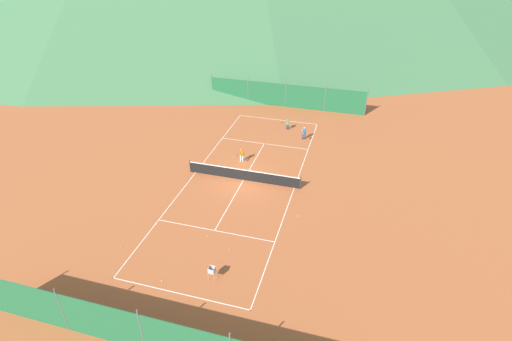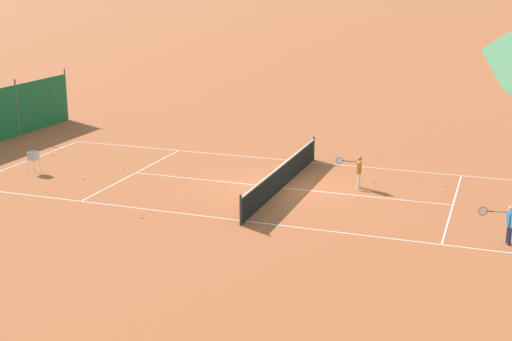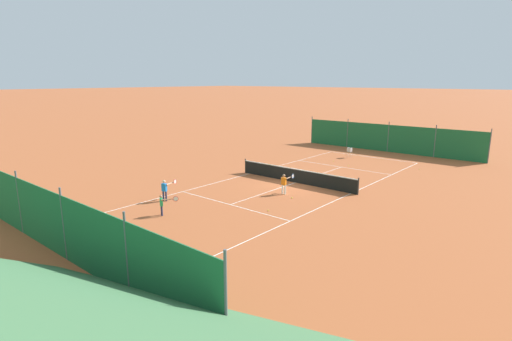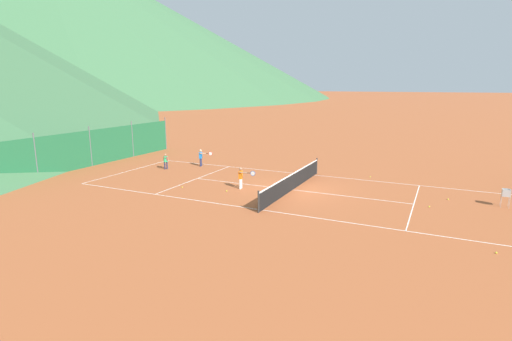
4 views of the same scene
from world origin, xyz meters
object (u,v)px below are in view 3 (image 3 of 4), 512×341
(player_far_baseline, at_px, (284,182))
(tennis_ball_service_box, at_px, (334,161))
(player_near_service, at_px, (165,189))
(tennis_ball_alley_left, at_px, (349,166))
(tennis_ball_far_corner, at_px, (420,169))
(tennis_ball_near_corner, at_px, (383,159))
(tennis_ball_mid_court, at_px, (268,210))
(tennis_ball_by_net_right, at_px, (292,198))
(tennis_net, at_px, (296,175))
(tennis_ball_alley_right, at_px, (269,164))
(player_near_baseline, at_px, (162,203))
(ball_hopper, at_px, (350,150))

(player_far_baseline, xyz_separation_m, tennis_ball_service_box, (2.59, -10.65, -0.69))
(player_near_service, relative_size, tennis_ball_alley_left, 18.73)
(tennis_ball_far_corner, bearing_deg, player_near_service, 64.63)
(tennis_ball_far_corner, bearing_deg, tennis_ball_near_corner, -26.57)
(tennis_ball_service_box, bearing_deg, tennis_ball_mid_court, 105.62)
(tennis_ball_by_net_right, bearing_deg, tennis_net, -58.68)
(player_far_baseline, height_order, tennis_ball_alley_left, player_far_baseline)
(tennis_ball_service_box, bearing_deg, tennis_ball_alley_left, 155.80)
(player_far_baseline, height_order, tennis_ball_alley_right, player_far_baseline)
(tennis_ball_far_corner, bearing_deg, tennis_ball_service_box, 13.25)
(player_near_service, height_order, tennis_ball_far_corner, player_near_service)
(player_near_baseline, height_order, tennis_ball_service_box, player_near_baseline)
(tennis_ball_far_corner, relative_size, tennis_ball_service_box, 1.00)
(player_far_baseline, distance_m, ball_hopper, 13.34)
(tennis_ball_far_corner, distance_m, tennis_ball_alley_right, 11.77)
(tennis_ball_mid_court, xyz_separation_m, tennis_ball_alley_right, (7.32, -9.32, 0.00))
(tennis_ball_near_corner, height_order, tennis_ball_alley_right, same)
(player_near_service, bearing_deg, tennis_ball_by_net_right, -136.11)
(tennis_ball_far_corner, relative_size, tennis_ball_by_net_right, 1.00)
(player_far_baseline, height_order, player_near_baseline, player_far_baseline)
(tennis_ball_by_net_right, xyz_separation_m, tennis_ball_alley_right, (6.95, -6.60, 0.00))
(player_near_service, relative_size, tennis_ball_alley_right, 18.73)
(tennis_ball_far_corner, xyz_separation_m, tennis_ball_alley_left, (4.82, 2.37, 0.00))
(player_near_service, distance_m, player_near_baseline, 2.57)
(tennis_ball_far_corner, height_order, tennis_ball_by_net_right, same)
(player_near_service, xyz_separation_m, tennis_ball_by_net_right, (-5.29, -5.09, -0.69))
(tennis_ball_service_box, distance_m, tennis_ball_mid_court, 14.36)
(tennis_ball_far_corner, bearing_deg, tennis_ball_mid_court, 79.83)
(tennis_ball_far_corner, relative_size, tennis_ball_alley_left, 1.00)
(player_near_baseline, xyz_separation_m, tennis_ball_mid_court, (-3.70, -4.02, -0.61))
(tennis_ball_by_net_right, height_order, tennis_ball_alley_right, same)
(player_near_service, height_order, tennis_ball_service_box, player_near_service)
(tennis_ball_by_net_right, distance_m, tennis_ball_service_box, 11.65)
(player_far_baseline, distance_m, tennis_ball_alley_left, 9.89)
(tennis_net, bearing_deg, player_near_baseline, 81.98)
(ball_hopper, bearing_deg, tennis_ball_far_corner, 171.97)
(player_near_service, xyz_separation_m, tennis_ball_far_corner, (-8.42, -17.76, -0.69))
(player_near_baseline, bearing_deg, tennis_ball_by_net_right, -116.29)
(player_near_baseline, height_order, tennis_ball_by_net_right, player_near_baseline)
(tennis_ball_service_box, bearing_deg, ball_hopper, -94.02)
(tennis_ball_by_net_right, height_order, tennis_ball_mid_court, same)
(tennis_ball_alley_left, height_order, tennis_ball_alley_right, same)
(player_near_baseline, distance_m, tennis_ball_near_corner, 21.47)
(player_near_service, xyz_separation_m, tennis_ball_service_box, (-1.79, -16.20, -0.69))
(tennis_net, height_order, player_far_baseline, player_far_baseline)
(tennis_ball_alley_right, bearing_deg, tennis_ball_service_box, -127.44)
(tennis_net, relative_size, tennis_ball_alley_right, 139.09)
(player_far_baseline, xyz_separation_m, tennis_ball_mid_court, (-1.28, 3.18, -0.69))
(player_near_baseline, xyz_separation_m, tennis_ball_alley_left, (-1.64, -17.04, -0.61))
(tennis_ball_alley_left, bearing_deg, tennis_ball_far_corner, -153.78)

